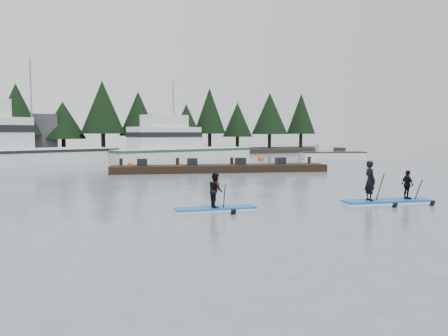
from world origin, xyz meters
name	(u,v)px	position (x,y,z in m)	size (l,w,h in m)	color
ground	(293,210)	(0.00, 0.00, 0.00)	(160.00, 160.00, 0.00)	slate
far_shore	(101,153)	(0.00, 42.00, 0.30)	(70.00, 8.00, 0.60)	#2D281E
treeline	(101,156)	(0.00, 42.00, 0.00)	(60.00, 4.00, 8.00)	black
fishing_boat_medium	(176,154)	(5.65, 29.76, 0.65)	(15.91, 7.62, 9.01)	white
skiff	(333,155)	(21.38, 24.13, 0.39)	(6.68, 2.00, 0.78)	white
floating_dock	(220,168)	(3.98, 15.21, 0.26)	(15.42, 2.06, 0.51)	black
buoy_c	(261,160)	(13.15, 25.36, 0.00)	(0.62, 0.62, 0.62)	#FF490C
buoy_b	(130,167)	(-0.71, 22.99, 0.00)	(0.52, 0.52, 0.52)	#FF490C
buoy_d	(180,169)	(2.20, 18.79, 0.00)	(0.63, 0.63, 0.63)	#FF490C
paddleboard_solo	(216,197)	(-2.59, 1.17, 0.49)	(3.02, 1.28, 1.84)	blue
paddleboard_duo	(386,190)	(4.27, -0.24, 0.52)	(3.78, 1.67, 2.20)	#1355B6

